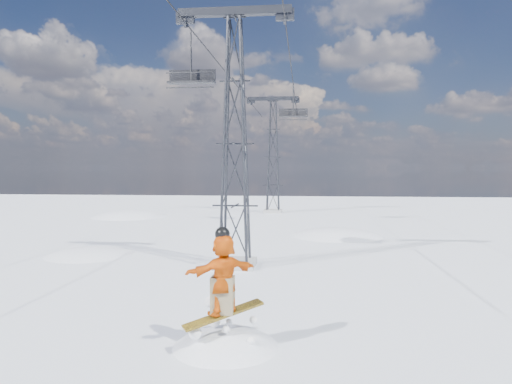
{
  "coord_description": "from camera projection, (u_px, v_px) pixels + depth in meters",
  "views": [
    {
      "loc": [
        3.85,
        -12.05,
        4.42
      ],
      "look_at": [
        2.24,
        3.22,
        3.62
      ],
      "focal_mm": 32.0,
      "sensor_mm": 36.0,
      "label": 1
    }
  ],
  "objects": [
    {
      "name": "ground",
      "position": [
        163.0,
        328.0,
        12.61
      ],
      "size": [
        120.0,
        120.0,
        0.0
      ],
      "primitive_type": "plane",
      "color": "white",
      "rests_on": "ground"
    },
    {
      "name": "lift_tower_far",
      "position": [
        273.0,
        158.0,
        45.01
      ],
      "size": [
        5.2,
        1.8,
        11.43
      ],
      "color": "#999999",
      "rests_on": "ground"
    },
    {
      "name": "haul_cables",
      "position": [
        260.0,
        75.0,
        31.32
      ],
      "size": [
        4.46,
        51.0,
        0.06
      ],
      "color": "black",
      "rests_on": "ground"
    },
    {
      "name": "lift_tower_near",
      "position": [
        235.0,
        145.0,
        20.18
      ],
      "size": [
        5.2,
        1.8,
        11.43
      ],
      "color": "#999999",
      "rests_on": "ground"
    },
    {
      "name": "lift_chair_mid",
      "position": [
        293.0,
        113.0,
        35.15
      ],
      "size": [
        2.22,
        0.64,
        2.76
      ],
      "color": "black",
      "rests_on": "ground"
    },
    {
      "name": "lift_chair_near",
      "position": [
        192.0,
        78.0,
        21.29
      ],
      "size": [
        2.21,
        0.64,
        2.74
      ],
      "color": "black",
      "rests_on": "ground"
    },
    {
      "name": "snow_terrain",
      "position": [
        189.0,
        352.0,
        34.7
      ],
      "size": [
        39.0,
        37.0,
        22.0
      ],
      "color": "white",
      "rests_on": "ground"
    }
  ]
}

